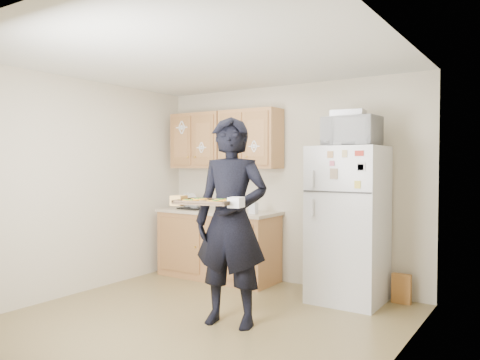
% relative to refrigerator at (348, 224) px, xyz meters
% --- Properties ---
extents(floor, '(3.60, 3.60, 0.00)m').
position_rel_refrigerator_xyz_m(floor, '(-0.95, -1.43, -0.85)').
color(floor, brown).
rests_on(floor, ground).
extents(ceiling, '(3.60, 3.60, 0.00)m').
position_rel_refrigerator_xyz_m(ceiling, '(-0.95, -1.43, 1.65)').
color(ceiling, silver).
rests_on(ceiling, wall_back).
extents(wall_back, '(3.60, 0.04, 2.50)m').
position_rel_refrigerator_xyz_m(wall_back, '(-0.95, 0.37, 0.40)').
color(wall_back, beige).
rests_on(wall_back, floor).
extents(wall_front, '(3.60, 0.04, 2.50)m').
position_rel_refrigerator_xyz_m(wall_front, '(-0.95, -3.23, 0.40)').
color(wall_front, beige).
rests_on(wall_front, floor).
extents(wall_left, '(0.04, 3.60, 2.50)m').
position_rel_refrigerator_xyz_m(wall_left, '(-2.75, -1.43, 0.40)').
color(wall_left, beige).
rests_on(wall_left, floor).
extents(wall_right, '(0.04, 3.60, 2.50)m').
position_rel_refrigerator_xyz_m(wall_right, '(0.85, -1.43, 0.40)').
color(wall_right, beige).
rests_on(wall_right, floor).
extents(refrigerator, '(0.75, 0.70, 1.70)m').
position_rel_refrigerator_xyz_m(refrigerator, '(0.00, 0.00, 0.00)').
color(refrigerator, silver).
rests_on(refrigerator, floor).
extents(base_cabinet, '(1.60, 0.60, 0.86)m').
position_rel_refrigerator_xyz_m(base_cabinet, '(-1.80, 0.05, -0.42)').
color(base_cabinet, brown).
rests_on(base_cabinet, floor).
extents(countertop, '(1.64, 0.64, 0.04)m').
position_rel_refrigerator_xyz_m(countertop, '(-1.80, 0.05, 0.03)').
color(countertop, tan).
rests_on(countertop, base_cabinet).
extents(upper_cab_left, '(0.80, 0.33, 0.75)m').
position_rel_refrigerator_xyz_m(upper_cab_left, '(-2.20, 0.18, 0.98)').
color(upper_cab_left, brown).
rests_on(upper_cab_left, wall_back).
extents(upper_cab_right, '(0.80, 0.33, 0.75)m').
position_rel_refrigerator_xyz_m(upper_cab_right, '(-1.38, 0.18, 0.98)').
color(upper_cab_right, brown).
rests_on(upper_cab_right, wall_back).
extents(cereal_box, '(0.20, 0.07, 0.32)m').
position_rel_refrigerator_xyz_m(cereal_box, '(0.52, 0.24, -0.69)').
color(cereal_box, gold).
rests_on(cereal_box, floor).
extents(person, '(0.79, 0.60, 1.94)m').
position_rel_refrigerator_xyz_m(person, '(-0.65, -1.32, 0.12)').
color(person, black).
rests_on(person, floor).
extents(baking_tray, '(0.57, 0.46, 0.04)m').
position_rel_refrigerator_xyz_m(baking_tray, '(-0.71, -1.61, 0.32)').
color(baking_tray, black).
rests_on(baking_tray, person).
extents(pizza_front_left, '(0.17, 0.17, 0.02)m').
position_rel_refrigerator_xyz_m(pizza_front_left, '(-0.81, -1.72, 0.33)').
color(pizza_front_left, '#FFAD20').
rests_on(pizza_front_left, baking_tray).
extents(pizza_front_right, '(0.17, 0.17, 0.02)m').
position_rel_refrigerator_xyz_m(pizza_front_right, '(-0.58, -1.67, 0.33)').
color(pizza_front_right, '#FFAD20').
rests_on(pizza_front_right, baking_tray).
extents(pizza_back_left, '(0.17, 0.17, 0.02)m').
position_rel_refrigerator_xyz_m(pizza_back_left, '(-0.84, -1.55, 0.33)').
color(pizza_back_left, '#FFAD20').
rests_on(pizza_back_left, baking_tray).
extents(pizza_back_right, '(0.17, 0.17, 0.02)m').
position_rel_refrigerator_xyz_m(pizza_back_right, '(-0.61, -1.51, 0.33)').
color(pizza_back_right, '#FFAD20').
rests_on(pizza_back_right, baking_tray).
extents(microwave, '(0.58, 0.41, 0.31)m').
position_rel_refrigerator_xyz_m(microwave, '(0.05, -0.05, 1.01)').
color(microwave, silver).
rests_on(microwave, refrigerator).
extents(foil_pan, '(0.37, 0.28, 0.07)m').
position_rel_refrigerator_xyz_m(foil_pan, '(-0.00, -0.02, 1.20)').
color(foil_pan, '#BCBCC3').
rests_on(foil_pan, microwave).
extents(dish_rack, '(0.38, 0.30, 0.14)m').
position_rel_refrigerator_xyz_m(dish_rack, '(-2.17, -0.01, 0.12)').
color(dish_rack, black).
rests_on(dish_rack, countertop).
extents(bowl, '(0.21, 0.21, 0.05)m').
position_rel_refrigerator_xyz_m(bowl, '(-2.12, -0.01, 0.09)').
color(bowl, silver).
rests_on(bowl, dish_rack).
extents(soap_bottle, '(0.09, 0.10, 0.20)m').
position_rel_refrigerator_xyz_m(soap_bottle, '(-1.18, -0.07, 0.15)').
color(soap_bottle, silver).
rests_on(soap_bottle, countertop).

